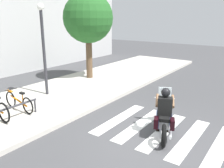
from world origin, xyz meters
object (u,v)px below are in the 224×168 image
at_px(motorcycle, 164,118).
at_px(bicycle_3, 19,102).
at_px(street_lamp, 43,42).
at_px(tree_near_rack, 88,19).
at_px(rider, 165,108).

distance_m(motorcycle, bicycle_3, 4.97).
xyz_separation_m(bicycle_3, street_lamp, (1.79, 0.67, 1.87)).
height_order(motorcycle, tree_near_rack, tree_near_rack).
relative_size(bicycle_3, tree_near_rack, 0.36).
bearing_deg(rider, motorcycle, 21.20).
bearing_deg(street_lamp, motorcycle, -91.33).
bearing_deg(bicycle_3, tree_near_rack, 12.06).
distance_m(motorcycle, tree_near_rack, 7.22).
xyz_separation_m(motorcycle, street_lamp, (0.12, 5.35, 1.90)).
distance_m(motorcycle, rider, 0.37).
bearing_deg(rider, street_lamp, 87.90).
xyz_separation_m(motorcycle, rider, (-0.07, -0.03, 0.37)).
relative_size(motorcycle, rider, 1.44).
bearing_deg(motorcycle, bicycle_3, 109.55).
bearing_deg(bicycle_3, motorcycle, -70.45).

